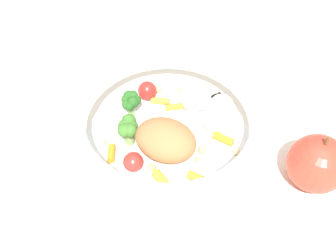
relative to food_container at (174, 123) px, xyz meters
The scene contains 3 objects.
ground_plane 0.04m from the food_container, 150.72° to the right, with size 2.40×2.40×0.00m, color silver.
food_container is the anchor object (origin of this frame).
loose_apple 0.19m from the food_container, 33.32° to the right, with size 0.07×0.07×0.09m.
Camera 1 is at (-0.06, -0.37, 0.46)m, focal length 45.10 mm.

